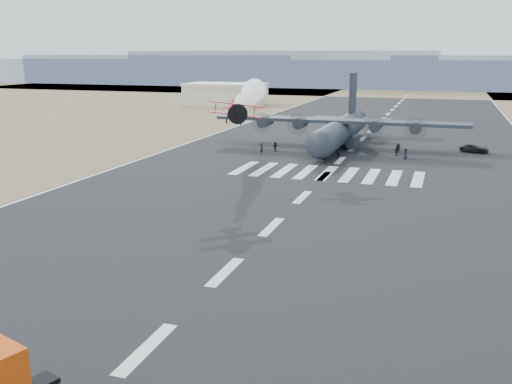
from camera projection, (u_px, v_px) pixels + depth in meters
The scene contains 20 objects.
ground at pixel (146, 349), 31.61m from camera, with size 500.00×500.00×0.00m, color black.
scrub_far at pixel (411, 91), 243.60m from camera, with size 500.00×80.00×0.00m, color brown.
runway_markings at pixel (340, 160), 86.91m from camera, with size 60.00×260.00×0.01m, color silver, non-canonical shape.
ridge_seg_a at pixel (68, 70), 329.53m from camera, with size 150.00×50.00×13.00m, color #8392A7.
ridge_seg_b at pixel (169, 69), 309.35m from camera, with size 150.00×50.00×15.00m, color #8392A7.
ridge_seg_c at pixel (284, 68), 289.17m from camera, with size 150.00×50.00×17.00m, color #8392A7.
ridge_seg_d at pixel (416, 74), 269.71m from camera, with size 150.00×50.00×13.00m, color #8392A7.
hangar_left at pixel (226, 94), 180.40m from camera, with size 24.50×14.50×6.70m.
aerobatic_biplane at pixel (234, 110), 64.24m from camera, with size 6.27×5.83×2.80m.
smoke_trail at pixel (253, 92), 90.95m from camera, with size 10.12×32.88×3.94m.
transport_aircraft at pixel (340, 129), 98.67m from camera, with size 42.74×35.25×12.38m.
support_vehicle at pixel (474, 148), 94.03m from camera, with size 2.11×4.58×1.27m, color black.
crew_a at pixel (325, 149), 92.51m from camera, with size 0.58×0.48×1.59m, color black.
crew_b at pixel (339, 152), 89.23m from camera, with size 0.79×0.49×1.62m, color black.
crew_c at pixel (336, 148), 92.42m from camera, with size 1.19×0.55×1.85m, color black.
crew_d at pixel (397, 150), 90.62m from camera, with size 1.02×0.52×1.74m, color black.
crew_e at pixel (406, 154), 87.81m from camera, with size 0.85×0.52×1.73m, color black.
crew_f at pixel (275, 147), 94.74m from camera, with size 1.51×0.49×1.63m, color black.
crew_g at pixel (261, 148), 92.51m from camera, with size 0.63×0.52×1.73m, color black.
crew_h at pixel (398, 149), 92.86m from camera, with size 0.78×0.48×1.62m, color black.
Camera 1 is at (14.83, -25.25, 15.95)m, focal length 40.00 mm.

